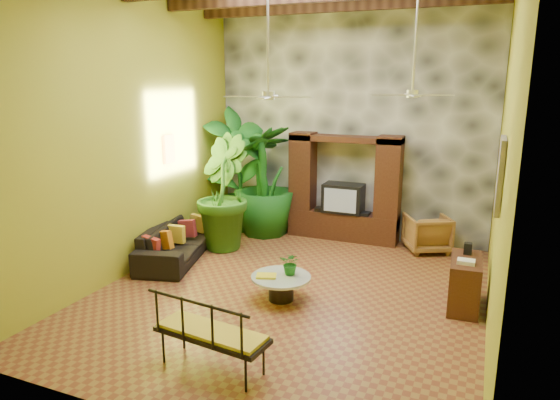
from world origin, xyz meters
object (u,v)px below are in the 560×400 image
at_px(side_console, 464,283).
at_px(tall_plant_a, 238,170).
at_px(wicker_armchair, 427,233).
at_px(coffee_table, 281,284).
at_px(tall_plant_c, 265,181).
at_px(ceiling_fan_back, 413,81).
at_px(iron_bench, 208,331).
at_px(entertainment_center, 344,196).
at_px(ceiling_fan_front, 268,81).
at_px(tall_plant_b, 221,192).
at_px(sofa, 177,242).

bearing_deg(side_console, tall_plant_a, 153.62).
relative_size(wicker_armchair, coffee_table, 0.88).
bearing_deg(tall_plant_c, ceiling_fan_back, -25.68).
bearing_deg(iron_bench, wicker_armchair, 78.16).
height_order(entertainment_center, ceiling_fan_front, ceiling_fan_front).
distance_m(ceiling_fan_front, coffee_table, 3.15).
bearing_deg(ceiling_fan_back, tall_plant_a, 158.36).
distance_m(entertainment_center, ceiling_fan_back, 3.50).
height_order(entertainment_center, ceiling_fan_back, ceiling_fan_back).
height_order(ceiling_fan_back, tall_plant_b, ceiling_fan_back).
distance_m(tall_plant_c, side_console, 5.00).
bearing_deg(ceiling_fan_back, side_console, -32.42).
bearing_deg(tall_plant_a, ceiling_fan_front, -55.50).
xyz_separation_m(ceiling_fan_back, coffee_table, (-1.64, -1.50, -3.15)).
relative_size(wicker_armchair, tall_plant_a, 0.29).
relative_size(tall_plant_a, side_console, 2.89).
distance_m(sofa, wicker_armchair, 5.03).
relative_size(ceiling_fan_front, tall_plant_a, 0.66).
height_order(entertainment_center, iron_bench, entertainment_center).
bearing_deg(sofa, tall_plant_a, -21.60).
height_order(coffee_table, side_console, side_console).
bearing_deg(ceiling_fan_front, entertainment_center, 86.76).
xyz_separation_m(coffee_table, side_console, (2.69, 0.84, 0.13)).
xyz_separation_m(tall_plant_a, tall_plant_c, (0.66, 0.02, -0.19)).
distance_m(wicker_armchair, iron_bench, 5.81).
bearing_deg(side_console, ceiling_fan_front, -164.19).
height_order(ceiling_fan_front, ceiling_fan_back, same).
bearing_deg(tall_plant_a, tall_plant_c, 1.78).
xyz_separation_m(entertainment_center, iron_bench, (-0.06, -5.64, -0.42)).
height_order(sofa, iron_bench, iron_bench).
height_order(ceiling_fan_front, iron_bench, ceiling_fan_front).
height_order(wicker_armchair, coffee_table, wicker_armchair).
distance_m(wicker_armchair, tall_plant_a, 4.32).
bearing_deg(iron_bench, ceiling_fan_front, 100.79).
bearing_deg(wicker_armchair, side_console, 81.45).
distance_m(tall_plant_c, coffee_table, 3.67).
xyz_separation_m(entertainment_center, tall_plant_a, (-2.39, -0.36, 0.45)).
bearing_deg(entertainment_center, side_console, -44.49).
bearing_deg(ceiling_fan_back, wicker_armchair, 83.50).
bearing_deg(tall_plant_c, coffee_table, -61.41).
distance_m(wicker_armchair, side_console, 2.61).
relative_size(sofa, iron_bench, 1.58).
height_order(sofa, tall_plant_a, tall_plant_a).
distance_m(ceiling_fan_front, iron_bench, 3.55).
height_order(entertainment_center, tall_plant_b, tall_plant_b).
bearing_deg(coffee_table, tall_plant_c, 118.59).
distance_m(entertainment_center, side_console, 3.76).
bearing_deg(ceiling_fan_front, tall_plant_b, 134.42).
relative_size(entertainment_center, tall_plant_b, 1.02).
xyz_separation_m(entertainment_center, tall_plant_c, (-1.73, -0.33, 0.26)).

